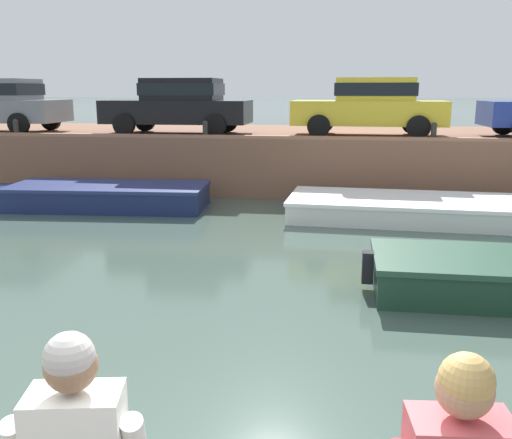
# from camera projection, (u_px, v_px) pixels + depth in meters

# --- Properties ---
(ground_plane) EXTENTS (400.00, 400.00, 0.00)m
(ground_plane) POSITION_uv_depth(u_px,v_px,m) (277.00, 273.00, 8.89)
(ground_plane) COLOR #42564C
(far_quay_wall) EXTENTS (60.00, 6.00, 1.56)m
(far_quay_wall) POSITION_uv_depth(u_px,v_px,m) (307.00, 157.00, 17.48)
(far_quay_wall) COLOR brown
(far_quay_wall) RESTS_ON ground
(far_wall_coping) EXTENTS (60.00, 0.24, 0.08)m
(far_wall_coping) POSITION_uv_depth(u_px,v_px,m) (302.00, 138.00, 14.52)
(far_wall_coping) COLOR #9F6C52
(far_wall_coping) RESTS_ON far_quay_wall
(boat_moored_west_navy) EXTENTS (5.66, 2.13, 0.57)m
(boat_moored_west_navy) POSITION_uv_depth(u_px,v_px,m) (99.00, 196.00, 13.77)
(boat_moored_west_navy) COLOR navy
(boat_moored_west_navy) RESTS_ON ground
(boat_moored_central_white) EXTENTS (6.97, 2.60, 0.48)m
(boat_moored_central_white) POSITION_uv_depth(u_px,v_px,m) (435.00, 210.00, 12.41)
(boat_moored_central_white) COLOR white
(boat_moored_central_white) RESTS_ON ground
(car_left_inner_black) EXTENTS (4.11, 1.93, 1.54)m
(car_left_inner_black) POSITION_uv_depth(u_px,v_px,m) (179.00, 104.00, 16.11)
(car_left_inner_black) COLOR black
(car_left_inner_black) RESTS_ON far_quay_wall
(car_centre_yellow) EXTENTS (4.14, 2.13, 1.54)m
(car_centre_yellow) POSITION_uv_depth(u_px,v_px,m) (371.00, 104.00, 15.39)
(car_centre_yellow) COLOR yellow
(car_centre_yellow) RESTS_ON far_quay_wall
(mooring_bollard_west) EXTENTS (0.15, 0.15, 0.45)m
(mooring_bollard_west) POSITION_uv_depth(u_px,v_px,m) (16.00, 127.00, 15.66)
(mooring_bollard_west) COLOR #2D2B28
(mooring_bollard_west) RESTS_ON far_quay_wall
(mooring_bollard_mid) EXTENTS (0.15, 0.15, 0.45)m
(mooring_bollard_mid) POSITION_uv_depth(u_px,v_px,m) (205.00, 128.00, 14.94)
(mooring_bollard_mid) COLOR #2D2B28
(mooring_bollard_mid) RESTS_ON far_quay_wall
(mooring_bollard_east) EXTENTS (0.15, 0.15, 0.45)m
(mooring_bollard_east) POSITION_uv_depth(u_px,v_px,m) (434.00, 131.00, 14.16)
(mooring_bollard_east) COLOR #2D2B28
(mooring_bollard_east) RESTS_ON far_quay_wall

